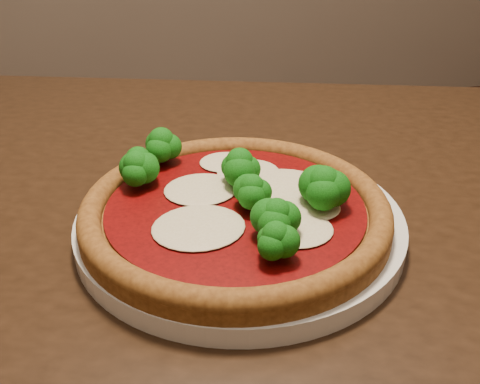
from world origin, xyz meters
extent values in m
cube|color=black|center=(-0.23, -0.19, 0.73)|extent=(1.25, 1.01, 0.04)
cylinder|color=silver|center=(-0.24, -0.27, 0.76)|extent=(0.29, 0.29, 0.02)
cylinder|color=brown|center=(-0.24, -0.28, 0.77)|extent=(0.27, 0.27, 0.01)
torus|color=brown|center=(-0.24, -0.28, 0.78)|extent=(0.27, 0.27, 0.02)
cylinder|color=#680404|center=(-0.24, -0.28, 0.78)|extent=(0.23, 0.23, 0.00)
ellipsoid|color=beige|center=(-0.27, -0.25, 0.78)|extent=(0.07, 0.06, 0.01)
ellipsoid|color=beige|center=(-0.28, -0.31, 0.78)|extent=(0.08, 0.07, 0.01)
ellipsoid|color=beige|center=(-0.20, -0.33, 0.78)|extent=(0.06, 0.05, 0.00)
ellipsoid|color=beige|center=(-0.19, -0.26, 0.78)|extent=(0.09, 0.08, 0.01)
ellipsoid|color=beige|center=(-0.23, -0.20, 0.78)|extent=(0.05, 0.05, 0.00)
ellipsoid|color=beige|center=(-0.22, -0.22, 0.78)|extent=(0.06, 0.06, 0.00)
ellipsoid|color=beige|center=(-0.18, -0.30, 0.78)|extent=(0.05, 0.04, 0.00)
ellipsoid|color=#157C13|center=(-0.29, -0.18, 0.81)|extent=(0.04, 0.04, 0.04)
ellipsoid|color=#157C13|center=(-0.16, -0.29, 0.80)|extent=(0.04, 0.04, 0.03)
ellipsoid|color=#157C13|center=(-0.32, -0.21, 0.80)|extent=(0.04, 0.04, 0.03)
ellipsoid|color=#157C13|center=(-0.23, -0.29, 0.80)|extent=(0.04, 0.04, 0.03)
ellipsoid|color=#157C13|center=(-0.22, -0.33, 0.80)|extent=(0.04, 0.04, 0.03)
ellipsoid|color=#157C13|center=(-0.23, -0.24, 0.81)|extent=(0.04, 0.04, 0.04)
ellipsoid|color=#157C13|center=(-0.32, -0.22, 0.80)|extent=(0.04, 0.04, 0.03)
ellipsoid|color=#157C13|center=(-0.23, -0.36, 0.80)|extent=(0.04, 0.04, 0.03)
ellipsoid|color=#157C13|center=(-0.17, -0.30, 0.81)|extent=(0.05, 0.05, 0.04)
camera|label=1|loc=(-0.33, -0.67, 1.02)|focal=40.00mm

